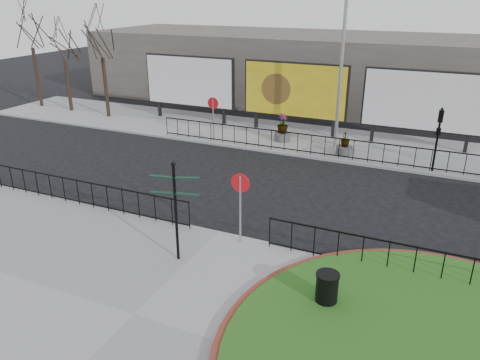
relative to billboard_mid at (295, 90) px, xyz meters
The scene contains 21 objects.
ground 13.31m from the billboard_mid, 83.40° to the right, with size 90.00×90.00×0.00m, color black.
pavement_near 18.21m from the billboard_mid, 85.23° to the right, with size 30.00×10.00×0.12m, color gray.
pavement_far 3.10m from the billboard_mid, 32.94° to the right, with size 44.00×6.00×0.12m, color gray.
railing_near_left 14.15m from the billboard_mid, 108.73° to the right, with size 10.00×0.10×1.10m, color black, non-canonical shape.
railing_near_right 15.62m from the billboard_mid, 58.92° to the right, with size 9.00×0.10×1.10m, color black, non-canonical shape.
railing_far 4.84m from the billboard_mid, 55.75° to the right, with size 18.00×0.10×1.10m, color black, non-canonical shape.
speed_sign_far 5.04m from the billboard_mid, 134.46° to the right, with size 0.64×0.07×2.47m.
speed_sign_near 13.62m from the billboard_mid, 79.41° to the right, with size 0.64×0.07×2.47m.
billboard_left 7.00m from the billboard_mid, behind, with size 6.20×0.31×4.10m.
billboard_mid is the anchor object (origin of this frame).
billboard_right 7.00m from the billboard_mid, ahead, with size 6.20×0.31×4.10m.
lamp_post 4.23m from the billboard_mid, 33.25° to the right, with size 0.74×0.18×9.23m.
signal_pole_a 8.80m from the billboard_mid, 24.42° to the right, with size 0.22×0.26×3.00m.
tree_left 12.63m from the billboard_mid, behind, with size 2.00×2.00×7.00m, color #2D2119, non-canonical shape.
tree_mid 16.05m from the billboard_mid, behind, with size 2.00×2.00×6.20m, color #2D2119, non-canonical shape.
tree_far 19.07m from the billboard_mid, behind, with size 2.00×2.00×7.50m, color #2D2119, non-canonical shape.
building_backdrop 9.15m from the billboard_mid, 80.57° to the left, with size 40.00×10.00×5.00m, color #5E5952.
fingerpost_sign 15.17m from the billboard_mid, 85.70° to the right, with size 1.51×0.62×3.25m.
litter_bin 16.86m from the billboard_mid, 69.00° to the right, with size 0.63×0.63×1.04m.
planter_a 2.70m from the billboard_mid, 90.00° to the right, with size 0.88×0.88×1.54m.
planter_c 5.12m from the billboard_mid, 38.11° to the right, with size 0.84×0.84×1.27m.
Camera 1 is at (6.61, -13.00, 7.98)m, focal length 35.00 mm.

